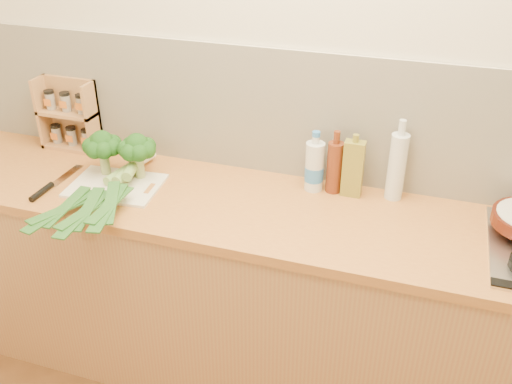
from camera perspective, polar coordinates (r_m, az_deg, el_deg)
room_shell at (r=2.33m, az=5.24°, el=7.43°), size 3.50×3.50×3.50m
counter at (r=2.46m, az=2.86°, el=-10.76°), size 3.20×0.62×0.90m
chopping_board at (r=2.42m, az=-13.84°, el=0.63°), size 0.39×0.30×0.01m
broccoli_left at (r=2.46m, az=-15.12°, el=4.50°), size 0.16×0.16×0.20m
broccoli_right at (r=2.40m, az=-11.80°, el=4.29°), size 0.16×0.16×0.20m
leek_front at (r=2.41m, az=-14.41°, el=1.17°), size 0.20×0.72×0.04m
leek_mid at (r=2.36m, az=-13.73°, el=1.11°), size 0.11×0.70×0.04m
leek_back at (r=2.31m, az=-13.03°, el=1.12°), size 0.19×0.61×0.04m
chefs_knife at (r=2.48m, az=-20.08°, el=0.42°), size 0.04×0.33×0.02m
spice_rack at (r=2.78m, az=-18.05°, el=7.04°), size 0.27×0.11×0.33m
oil_tin at (r=2.27m, az=9.68°, el=2.36°), size 0.08×0.05×0.26m
glass_bottle at (r=2.28m, az=13.91°, el=2.57°), size 0.07×0.07×0.33m
amber_bottle at (r=2.29m, az=7.87°, el=2.55°), size 0.06×0.06×0.26m
water_bottle at (r=2.31m, az=5.86°, el=2.44°), size 0.08×0.08×0.24m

